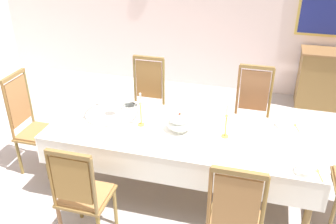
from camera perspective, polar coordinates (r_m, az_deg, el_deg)
The scene contains 16 objects.
ground at distance 4.09m, azimuth 1.33°, elevation -13.85°, with size 8.16×6.22×0.04m, color #B6ADAC.
dining_table at distance 3.81m, azimuth 2.15°, elevation -3.89°, with size 2.73×1.00×0.77m.
tablecloth at distance 3.80m, azimuth 2.15°, elevation -3.82°, with size 2.75×1.02×0.30m.
chair_south_a at distance 3.41m, azimuth -13.11°, elevation -12.07°, with size 0.44×0.42×1.06m.
chair_north_a at distance 4.79m, azimuth -3.33°, elevation 1.61°, with size 0.44×0.42×1.15m.
chair_south_b at distance 3.09m, azimuth 10.23°, elevation -16.06°, with size 0.44×0.42×1.16m.
chair_north_b at distance 4.58m, azimuth 12.70°, elevation -0.33°, with size 0.44×0.42×1.17m.
chair_head_west at distance 4.54m, azimuth -20.26°, elevation -1.66°, with size 0.42×0.44×1.19m.
soup_tureen at distance 3.72m, azimuth 1.79°, elevation -1.56°, with size 0.25×0.25×0.21m.
candlestick_west at distance 3.80m, azimuth -4.20°, elevation -0.09°, with size 0.07×0.07×0.37m.
candlestick_east at distance 3.64m, azimuth 8.90°, elevation -1.89°, with size 0.07×0.07×0.35m.
bowl_near_left at distance 3.39m, azimuth 20.35°, elevation -8.40°, with size 0.17×0.17×0.04m.
bowl_near_right at distance 4.02m, azimuth 17.51°, elevation -1.80°, with size 0.18×0.18×0.04m.
bowl_far_left at distance 4.21m, azimuth -5.88°, elevation 0.87°, with size 0.19×0.19×0.04m.
spoon_primary at distance 3.43m, azimuth 22.14°, elevation -8.59°, with size 0.05×0.18×0.01m.
spoon_secondary at distance 4.06m, azimuth 19.08°, elevation -2.05°, with size 0.06×0.17×0.01m.
Camera 1 is at (0.71, -2.96, 2.71)m, focal length 39.61 mm.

